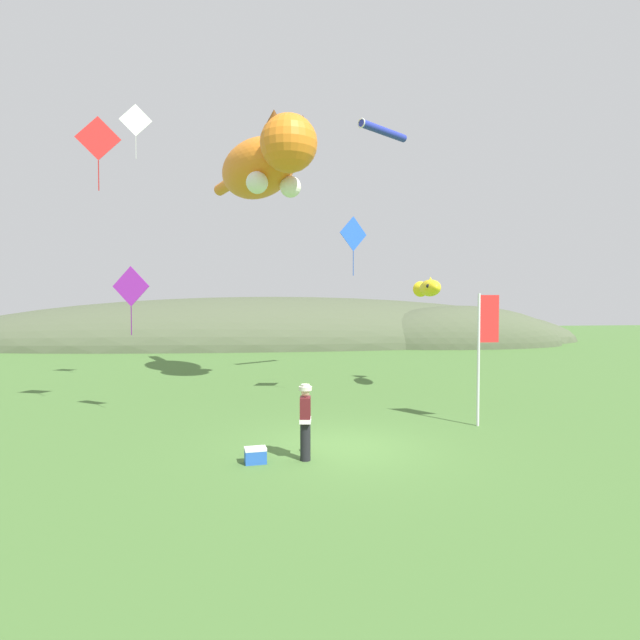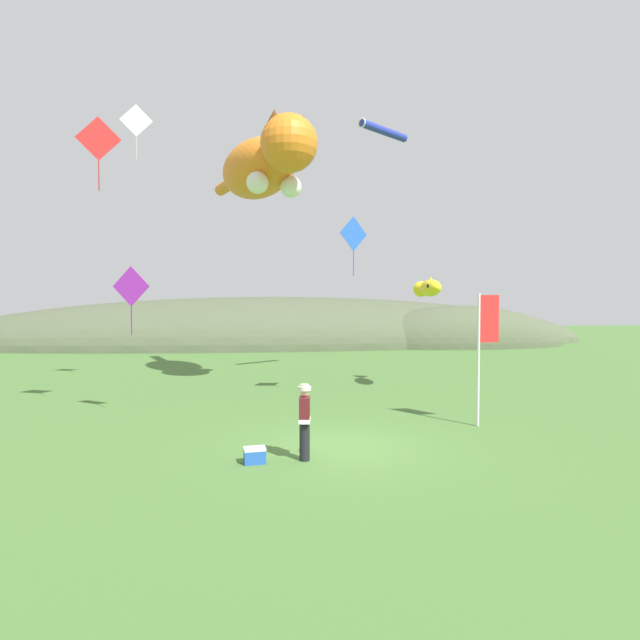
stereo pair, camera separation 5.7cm
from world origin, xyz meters
TOP-DOWN VIEW (x-y plane):
  - ground_plane at (0.00, 0.00)m, footprint 120.00×120.00m
  - distant_hill_ridge at (1.75, 31.26)m, footprint 57.33×15.31m
  - festival_attendant at (-1.04, -0.90)m, footprint 0.32×0.45m
  - kite_spool at (-0.93, -0.25)m, footprint 0.12×0.25m
  - picnic_cooler at (-2.19, -0.94)m, footprint 0.52×0.38m
  - festival_banner_pole at (4.54, 1.59)m, footprint 0.66×0.08m
  - kite_giant_cat at (-1.66, 10.10)m, footprint 4.61×9.44m
  - kite_fish_windsock at (5.07, 7.65)m, footprint 0.98×2.66m
  - kite_tube_streamer at (3.85, 10.37)m, footprint 2.75×2.09m
  - kite_diamond_blue at (1.50, 5.79)m, footprint 1.13×0.61m
  - kite_diamond_white at (-6.78, 8.80)m, footprint 1.27×0.14m
  - kite_diamond_violet at (-5.98, 4.02)m, footprint 1.20×0.42m
  - kite_diamond_red at (-6.77, 3.62)m, footprint 1.31×0.15m

SIDE VIEW (x-z plane):
  - ground_plane at x=0.00m, z-range 0.00..0.00m
  - distant_hill_ridge at x=1.75m, z-range -4.16..4.16m
  - kite_spool at x=-0.93m, z-range 0.00..0.25m
  - picnic_cooler at x=-2.19m, z-range 0.00..0.36m
  - festival_attendant at x=-1.04m, z-range 0.07..1.84m
  - festival_banner_pole at x=4.54m, z-range 0.61..4.54m
  - kite_diamond_violet at x=-5.98m, z-range 3.07..5.23m
  - kite_fish_windsock at x=5.07m, z-range 3.86..4.66m
  - kite_diamond_blue at x=1.50m, z-range 5.08..7.26m
  - kite_diamond_red at x=-6.77m, z-range 7.46..9.67m
  - kite_giant_cat at x=-1.66m, z-range 8.20..11.21m
  - kite_diamond_white at x=-6.78m, z-range 9.86..12.04m
  - kite_tube_streamer at x=3.85m, z-range 11.36..11.80m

